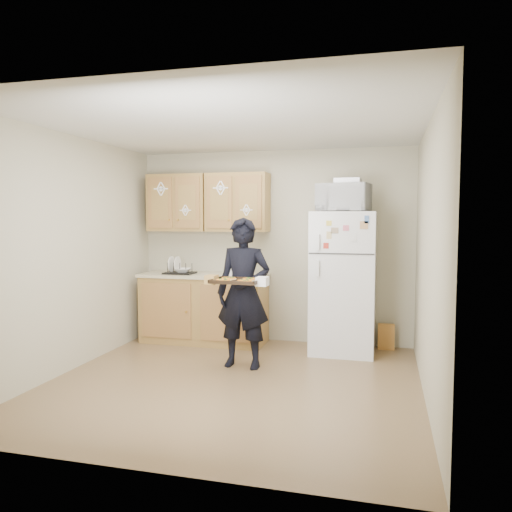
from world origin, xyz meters
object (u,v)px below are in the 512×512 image
object	(u,v)px
person	(243,293)
refrigerator	(343,282)
microwave	(344,198)
baking_tray	(237,281)
dish_rack	(180,268)

from	to	relation	value
person	refrigerator	bearing A→B (deg)	43.93
microwave	refrigerator	bearing A→B (deg)	92.93
baking_tray	dish_rack	xyz separation A→B (m)	(-1.12, 1.15, -0.00)
refrigerator	microwave	world-z (taller)	microwave
baking_tray	dish_rack	bearing A→B (deg)	136.50
refrigerator	person	bearing A→B (deg)	-138.38
baking_tray	microwave	distance (m)	1.74
refrigerator	microwave	size ratio (longest dim) A/B	2.86
baking_tray	microwave	size ratio (longest dim) A/B	0.83
baking_tray	microwave	world-z (taller)	microwave
baking_tray	person	bearing A→B (deg)	94.62
microwave	dish_rack	size ratio (longest dim) A/B	1.56
microwave	dish_rack	bearing A→B (deg)	-170.43
refrigerator	person	distance (m)	1.33
person	baking_tray	xyz separation A→B (m)	(0.01, -0.30, 0.16)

